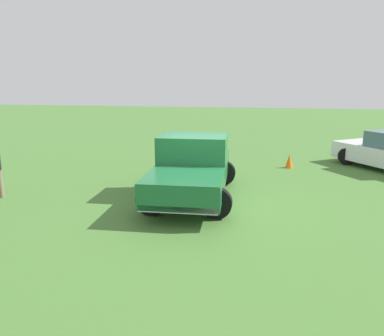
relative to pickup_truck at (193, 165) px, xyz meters
The scene contains 3 objects.
ground_plane 1.07m from the pickup_truck, 47.12° to the right, with size 80.00×80.00×0.00m, color #477533.
pickup_truck is the anchor object (origin of this frame).
traffic_cone 5.41m from the pickup_truck, 55.42° to the left, with size 0.32×0.32×0.55m, color orange.
Camera 1 is at (1.64, -9.94, 3.32)m, focal length 34.49 mm.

